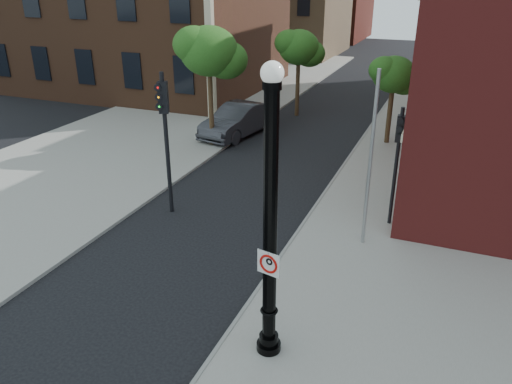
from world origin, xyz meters
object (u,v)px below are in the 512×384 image
at_px(parked_car, 238,120).
at_px(traffic_signal_right, 398,149).
at_px(lamppost, 270,237).
at_px(traffic_signal_left, 165,121).
at_px(no_parking_sign, 269,263).

relative_size(parked_car, traffic_signal_right, 1.22).
distance_m(parked_car, traffic_signal_right, 12.02).
xyz_separation_m(lamppost, traffic_signal_left, (-5.97, 5.63, 0.36)).
relative_size(no_parking_sign, traffic_signal_left, 0.11).
bearing_deg(no_parking_sign, lamppost, 114.23).
xyz_separation_m(no_parking_sign, parked_car, (-7.49, 15.24, -1.68)).
height_order(no_parking_sign, traffic_signal_right, traffic_signal_right).
xyz_separation_m(no_parking_sign, traffic_signal_right, (1.60, 7.63, 0.30)).
height_order(lamppost, parked_car, lamppost).
height_order(lamppost, traffic_signal_right, lamppost).
distance_m(parked_car, traffic_signal_left, 9.90).
bearing_deg(parked_car, lamppost, -53.48).
bearing_deg(lamppost, traffic_signal_right, 77.65).
height_order(no_parking_sign, parked_car, no_parking_sign).
distance_m(no_parking_sign, traffic_signal_left, 8.39).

